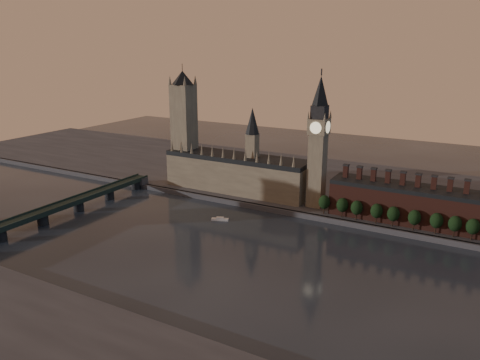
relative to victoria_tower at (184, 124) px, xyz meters
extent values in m
plane|color=black|center=(120.00, -115.00, -59.09)|extent=(900.00, 900.00, 0.00)
cube|color=#4D4D52|center=(120.00, -25.00, -57.09)|extent=(900.00, 4.00, 4.00)
cube|color=#4D4D52|center=(120.00, 65.00, -57.09)|extent=(900.00, 180.00, 4.00)
cube|color=gray|center=(55.00, 0.00, -41.09)|extent=(130.00, 30.00, 28.00)
cube|color=black|center=(55.00, 0.00, -25.09)|extent=(130.00, 30.00, 4.00)
cube|color=gray|center=(70.00, 0.00, -15.09)|extent=(9.00, 9.00, 24.00)
cone|color=black|center=(70.00, 0.00, 7.91)|extent=(12.00, 12.00, 22.00)
cone|color=gray|center=(-4.00, -14.00, -18.09)|extent=(2.60, 2.60, 10.00)
cone|color=gray|center=(6.73, -14.00, -18.09)|extent=(2.60, 2.60, 10.00)
cone|color=gray|center=(17.45, -14.00, -18.09)|extent=(2.60, 2.60, 10.00)
cone|color=gray|center=(28.18, -14.00, -18.09)|extent=(2.60, 2.60, 10.00)
cone|color=gray|center=(38.91, -14.00, -18.09)|extent=(2.60, 2.60, 10.00)
cone|color=gray|center=(49.64, -14.00, -18.09)|extent=(2.60, 2.60, 10.00)
cone|color=gray|center=(60.36, -14.00, -18.09)|extent=(2.60, 2.60, 10.00)
cone|color=gray|center=(71.09, -14.00, -18.09)|extent=(2.60, 2.60, 10.00)
cone|color=gray|center=(81.82, -14.00, -18.09)|extent=(2.60, 2.60, 10.00)
cone|color=gray|center=(92.55, -14.00, -18.09)|extent=(2.60, 2.60, 10.00)
cone|color=gray|center=(103.27, -14.00, -18.09)|extent=(2.60, 2.60, 10.00)
cone|color=gray|center=(114.00, -14.00, -18.09)|extent=(2.60, 2.60, 10.00)
cube|color=gray|center=(0.00, 0.00, -10.09)|extent=(18.00, 18.00, 90.00)
cone|color=black|center=(0.00, 0.00, 40.91)|extent=(24.00, 24.00, 12.00)
cylinder|color=#232326|center=(0.00, 0.00, 46.91)|extent=(0.50, 0.50, 12.00)
cone|color=gray|center=(-8.00, -8.00, 38.91)|extent=(3.00, 3.00, 8.00)
cone|color=gray|center=(8.00, -8.00, 38.91)|extent=(3.00, 3.00, 8.00)
cone|color=gray|center=(-8.00, 8.00, 38.91)|extent=(3.00, 3.00, 8.00)
cone|color=gray|center=(8.00, 8.00, 38.91)|extent=(3.00, 3.00, 8.00)
cube|color=gray|center=(130.00, -5.00, -26.09)|extent=(12.00, 12.00, 58.00)
cube|color=gray|center=(130.00, -5.00, 8.91)|extent=(14.00, 14.00, 12.00)
cube|color=#232326|center=(130.00, -5.00, 19.91)|extent=(11.00, 11.00, 10.00)
cone|color=black|center=(130.00, -5.00, 35.91)|extent=(13.00, 13.00, 22.00)
cylinder|color=#232326|center=(130.00, -5.00, 49.41)|extent=(1.00, 1.00, 5.00)
cylinder|color=beige|center=(130.00, -12.20, 8.91)|extent=(9.00, 0.50, 9.00)
cylinder|color=beige|center=(130.00, 2.20, 8.91)|extent=(9.00, 0.50, 9.00)
cylinder|color=beige|center=(122.80, -5.00, 8.91)|extent=(0.50, 9.00, 9.00)
cylinder|color=beige|center=(137.20, -5.00, 8.91)|extent=(0.50, 9.00, 9.00)
cone|color=gray|center=(123.50, -11.50, 17.91)|extent=(2.00, 2.00, 6.00)
cone|color=gray|center=(136.50, -11.50, 17.91)|extent=(2.00, 2.00, 6.00)
cone|color=gray|center=(123.50, 1.50, 17.91)|extent=(2.00, 2.00, 6.00)
cone|color=gray|center=(136.50, 1.50, 17.91)|extent=(2.00, 2.00, 6.00)
cube|color=#51271F|center=(200.00, -5.00, -43.09)|extent=(110.00, 25.00, 24.00)
cube|color=black|center=(200.00, -5.00, -29.59)|extent=(110.00, 25.00, 3.00)
cube|color=#51271F|center=(153.00, -5.00, -23.59)|extent=(3.50, 3.50, 9.00)
cube|color=#232326|center=(153.00, -5.00, -18.59)|extent=(4.20, 4.20, 1.00)
cube|color=#51271F|center=(163.44, -5.00, -23.59)|extent=(3.50, 3.50, 9.00)
cube|color=#232326|center=(163.44, -5.00, -18.59)|extent=(4.20, 4.20, 1.00)
cube|color=#51271F|center=(173.89, -5.00, -23.59)|extent=(3.50, 3.50, 9.00)
cube|color=#232326|center=(173.89, -5.00, -18.59)|extent=(4.20, 4.20, 1.00)
cube|color=#51271F|center=(184.33, -5.00, -23.59)|extent=(3.50, 3.50, 9.00)
cube|color=#232326|center=(184.33, -5.00, -18.59)|extent=(4.20, 4.20, 1.00)
cube|color=#51271F|center=(194.78, -5.00, -23.59)|extent=(3.50, 3.50, 9.00)
cube|color=#232326|center=(194.78, -5.00, -18.59)|extent=(4.20, 4.20, 1.00)
cube|color=#51271F|center=(205.22, -5.00, -23.59)|extent=(3.50, 3.50, 9.00)
cube|color=#232326|center=(205.22, -5.00, -18.59)|extent=(4.20, 4.20, 1.00)
cube|color=#51271F|center=(215.67, -5.00, -23.59)|extent=(3.50, 3.50, 9.00)
cube|color=#232326|center=(215.67, -5.00, -18.59)|extent=(4.20, 4.20, 1.00)
cube|color=#51271F|center=(226.11, -5.00, -23.59)|extent=(3.50, 3.50, 9.00)
cube|color=#232326|center=(226.11, -5.00, -18.59)|extent=(4.20, 4.20, 1.00)
cube|color=#51271F|center=(236.56, -5.00, -23.59)|extent=(3.50, 3.50, 9.00)
cube|color=#232326|center=(236.56, -5.00, -18.59)|extent=(4.20, 4.20, 1.00)
cylinder|color=black|center=(142.24, -19.61, -52.09)|extent=(0.80, 0.80, 6.00)
ellipsoid|color=black|center=(142.24, -19.61, -45.59)|extent=(8.60, 8.60, 10.75)
cylinder|color=black|center=(156.23, -19.61, -52.09)|extent=(0.80, 0.80, 6.00)
ellipsoid|color=black|center=(156.23, -19.61, -45.59)|extent=(8.60, 8.60, 10.75)
cylinder|color=black|center=(167.20, -20.19, -52.09)|extent=(0.80, 0.80, 6.00)
ellipsoid|color=black|center=(167.20, -20.19, -45.59)|extent=(8.60, 8.60, 10.75)
cylinder|color=black|center=(181.54, -20.08, -52.09)|extent=(0.80, 0.80, 6.00)
ellipsoid|color=black|center=(181.54, -20.08, -45.59)|extent=(8.60, 8.60, 10.75)
cylinder|color=black|center=(193.33, -20.46, -52.09)|extent=(0.80, 0.80, 6.00)
ellipsoid|color=black|center=(193.33, -20.46, -45.59)|extent=(8.60, 8.60, 10.75)
cylinder|color=black|center=(207.57, -20.69, -52.09)|extent=(0.80, 0.80, 6.00)
ellipsoid|color=black|center=(207.57, -20.69, -45.59)|extent=(8.60, 8.60, 10.75)
cylinder|color=black|center=(221.59, -19.61, -52.09)|extent=(0.80, 0.80, 6.00)
ellipsoid|color=black|center=(221.59, -19.61, -45.59)|extent=(8.60, 8.60, 10.75)
cylinder|color=black|center=(233.09, -19.73, -52.09)|extent=(0.80, 0.80, 6.00)
ellipsoid|color=black|center=(233.09, -19.73, -45.59)|extent=(8.60, 8.60, 10.75)
cylinder|color=black|center=(243.86, -19.68, -52.09)|extent=(0.80, 0.80, 6.00)
ellipsoid|color=black|center=(243.86, -19.68, -45.59)|extent=(8.60, 8.60, 10.75)
cube|color=#1E2F28|center=(-35.00, -120.00, -50.09)|extent=(12.00, 200.00, 2.50)
cube|color=#1E2F28|center=(-40.50, -120.00, -48.19)|extent=(1.00, 200.00, 1.30)
cube|color=#1E2F28|center=(-29.50, -120.00, -48.19)|extent=(1.00, 200.00, 1.30)
cube|color=#4D4D52|center=(-35.00, -25.00, -52.09)|extent=(14.00, 8.00, 6.00)
cylinder|color=#232326|center=(-35.00, -166.00, -55.21)|extent=(8.00, 8.00, 7.75)
cylinder|color=#232326|center=(-35.00, -132.00, -55.21)|extent=(8.00, 8.00, 7.75)
cylinder|color=#232326|center=(-35.00, -98.00, -55.21)|extent=(8.00, 8.00, 7.75)
cylinder|color=#232326|center=(-35.00, -64.00, -55.21)|extent=(8.00, 8.00, 7.75)
cylinder|color=#232326|center=(-35.00, -30.00, -55.21)|extent=(8.00, 8.00, 7.75)
cube|color=silver|center=(74.90, -61.03, -58.35)|extent=(13.33, 8.47, 1.48)
cube|color=silver|center=(74.90, -61.03, -57.06)|extent=(6.18, 4.72, 1.11)
camera|label=1|loc=(249.90, -342.87, 68.65)|focal=35.00mm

